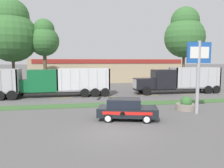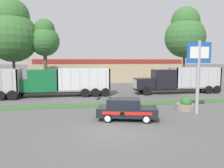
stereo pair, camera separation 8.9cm
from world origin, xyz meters
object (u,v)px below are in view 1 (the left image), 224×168
Objects in this scene: dump_truck_mid at (51,83)px; stone_planter at (186,105)px; traffic_cone at (138,109)px; rally_car at (126,109)px; store_sign_post at (199,64)px; dump_truck_trail at (170,81)px.

stone_planter is (12.38, -9.65, -1.24)m from dump_truck_mid.
stone_planter is 4.56m from traffic_cone.
rally_car is 2.58× the size of stone_planter.
store_sign_post is at bearing -84.46° from stone_planter.
store_sign_post reaches higher than dump_truck_mid.
store_sign_post reaches higher than traffic_cone.
dump_truck_trail is 1.98× the size of store_sign_post.
dump_truck_mid is at bearing 127.78° from traffic_cone.
dump_truck_trail is 11.67m from store_sign_post.
rally_car is at bearing -130.19° from traffic_cone.
rally_car is at bearing -127.30° from dump_truck_trail.
dump_truck_mid is at bearing 138.45° from store_sign_post.
dump_truck_mid is 2.62× the size of rally_car.
dump_truck_trail is at bearing 53.22° from traffic_cone.
rally_car is at bearing -173.04° from store_sign_post.
dump_truck_mid is at bearing 179.84° from dump_truck_trail.
traffic_cone is (-4.68, 0.98, -3.75)m from store_sign_post.
rally_car is at bearing -159.92° from stone_planter.
rally_car is (-8.99, -11.80, -0.84)m from dump_truck_trail.
traffic_cone is (7.84, -10.11, -1.35)m from dump_truck_mid.
dump_truck_mid is 6.74× the size of stone_planter.
store_sign_post is (6.14, 0.75, 3.27)m from rally_car.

